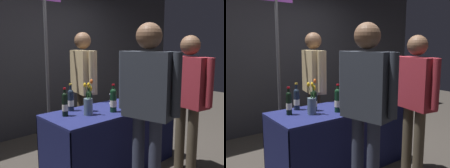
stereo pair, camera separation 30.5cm
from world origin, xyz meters
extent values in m
plane|color=#38332D|center=(0.00, 0.00, 0.00)|extent=(12.00, 12.00, 0.00)
cube|color=#2D2D33|center=(0.00, 1.87, 1.57)|extent=(6.96, 0.12, 3.14)
cube|color=#191E51|center=(0.00, 0.00, 0.76)|extent=(1.66, 0.69, 0.02)
cube|color=#141942|center=(0.00, -0.34, 0.38)|extent=(1.66, 0.01, 0.75)
cube|color=#141942|center=(0.00, 0.34, 0.38)|extent=(1.66, 0.01, 0.75)
cube|color=#141942|center=(-0.83, 0.00, 0.38)|extent=(0.01, 0.69, 0.75)
cube|color=#141942|center=(0.83, 0.00, 0.38)|extent=(0.01, 0.69, 0.75)
cylinder|color=black|center=(-0.11, -0.14, 0.90)|extent=(0.08, 0.08, 0.24)
sphere|color=black|center=(-0.11, -0.14, 1.02)|extent=(0.07, 0.07, 0.07)
cylinder|color=black|center=(-0.11, -0.14, 1.05)|extent=(0.03, 0.03, 0.07)
cylinder|color=maroon|center=(-0.11, -0.14, 1.10)|extent=(0.03, 0.03, 0.02)
cylinder|color=beige|center=(-0.11, -0.14, 0.88)|extent=(0.08, 0.08, 0.08)
cylinder|color=#192333|center=(-0.44, 0.24, 0.89)|extent=(0.07, 0.07, 0.22)
sphere|color=#192333|center=(-0.44, 0.24, 1.00)|extent=(0.07, 0.07, 0.07)
cylinder|color=#192333|center=(-0.44, 0.24, 1.04)|extent=(0.03, 0.03, 0.08)
cylinder|color=#B7932D|center=(-0.44, 0.24, 1.09)|extent=(0.03, 0.03, 0.02)
cylinder|color=beige|center=(-0.44, 0.24, 0.87)|extent=(0.07, 0.07, 0.07)
cylinder|color=black|center=(-0.30, 0.07, 0.88)|extent=(0.08, 0.08, 0.21)
sphere|color=black|center=(-0.30, 0.07, 0.98)|extent=(0.07, 0.07, 0.07)
cylinder|color=black|center=(-0.30, 0.07, 1.02)|extent=(0.03, 0.03, 0.08)
cylinder|color=#B7932D|center=(-0.30, 0.07, 1.07)|extent=(0.03, 0.03, 0.02)
cylinder|color=beige|center=(-0.30, 0.07, 0.86)|extent=(0.08, 0.08, 0.07)
cylinder|color=black|center=(0.73, 0.12, 0.91)|extent=(0.07, 0.07, 0.26)
sphere|color=black|center=(0.73, 0.12, 1.03)|extent=(0.07, 0.07, 0.07)
cylinder|color=black|center=(0.73, 0.12, 1.07)|extent=(0.03, 0.03, 0.08)
cylinder|color=#B7932D|center=(0.73, 0.12, 1.12)|extent=(0.04, 0.04, 0.02)
cylinder|color=beige|center=(0.73, 0.12, 0.88)|extent=(0.07, 0.07, 0.08)
cylinder|color=black|center=(-0.61, 0.09, 0.89)|extent=(0.06, 0.06, 0.23)
sphere|color=black|center=(-0.61, 0.09, 1.01)|extent=(0.06, 0.06, 0.06)
cylinder|color=black|center=(-0.61, 0.09, 1.04)|extent=(0.03, 0.03, 0.07)
cylinder|color=maroon|center=(-0.61, 0.09, 1.08)|extent=(0.03, 0.03, 0.02)
cylinder|color=beige|center=(-0.61, 0.09, 0.87)|extent=(0.07, 0.07, 0.07)
cylinder|color=silver|center=(0.16, 0.19, 0.78)|extent=(0.06, 0.06, 0.00)
cylinder|color=silver|center=(0.16, 0.19, 0.81)|extent=(0.01, 0.01, 0.06)
cone|color=silver|center=(0.16, 0.19, 0.87)|extent=(0.06, 0.06, 0.07)
cylinder|color=silver|center=(0.20, -0.03, 0.78)|extent=(0.07, 0.07, 0.00)
cylinder|color=silver|center=(0.20, -0.03, 0.81)|extent=(0.01, 0.01, 0.06)
cone|color=silver|center=(0.20, -0.03, 0.88)|extent=(0.06, 0.06, 0.07)
cylinder|color=#590C19|center=(0.20, -0.03, 0.86)|extent=(0.03, 0.03, 0.02)
cylinder|color=slate|center=(-0.40, -0.04, 0.87)|extent=(0.10, 0.10, 0.19)
cylinder|color=#38722D|center=(-0.38, -0.06, 0.97)|extent=(0.04, 0.04, 0.21)
ellipsoid|color=gold|center=(-0.37, -0.04, 1.08)|extent=(0.03, 0.03, 0.05)
cylinder|color=#38722D|center=(-0.38, -0.07, 0.99)|extent=(0.03, 0.04, 0.24)
ellipsoid|color=gold|center=(-0.39, -0.05, 1.12)|extent=(0.03, 0.03, 0.05)
cylinder|color=#38722D|center=(-0.41, -0.06, 0.99)|extent=(0.05, 0.05, 0.24)
ellipsoid|color=gold|center=(-0.43, -0.03, 1.12)|extent=(0.03, 0.03, 0.05)
cylinder|color=#38722D|center=(-0.40, -0.06, 1.01)|extent=(0.06, 0.06, 0.28)
ellipsoid|color=#E05B1E|center=(-0.38, -0.08, 1.15)|extent=(0.03, 0.03, 0.05)
cylinder|color=#38722D|center=(-0.37, -0.05, 0.97)|extent=(0.01, 0.02, 0.20)
ellipsoid|color=gold|center=(-0.37, -0.06, 1.07)|extent=(0.03, 0.03, 0.05)
cube|color=silver|center=(0.48, 0.21, 0.86)|extent=(0.14, 0.11, 0.16)
cylinder|color=#4C4233|center=(0.10, 0.79, 0.43)|extent=(0.12, 0.12, 0.86)
cylinder|color=#4C4233|center=(0.07, 0.62, 0.43)|extent=(0.12, 0.12, 0.86)
cube|color=tan|center=(0.08, 0.70, 1.16)|extent=(0.30, 0.50, 0.61)
sphere|color=brown|center=(0.08, 0.70, 1.60)|extent=(0.24, 0.24, 0.24)
cylinder|color=tan|center=(0.14, 0.98, 1.19)|extent=(0.08, 0.08, 0.56)
cylinder|color=tan|center=(0.03, 0.43, 1.19)|extent=(0.08, 0.08, 0.56)
cylinder|color=#2D3347|center=(-0.21, -0.84, 0.44)|extent=(0.12, 0.12, 0.87)
cylinder|color=#2D3347|center=(-0.25, -0.66, 0.44)|extent=(0.12, 0.12, 0.87)
cube|color=#2D333D|center=(-0.23, -0.75, 1.18)|extent=(0.31, 0.49, 0.62)
sphere|color=brown|center=(-0.23, -0.75, 1.63)|extent=(0.24, 0.24, 0.24)
cylinder|color=#2D333D|center=(-0.17, -1.02, 1.21)|extent=(0.08, 0.08, 0.57)
cylinder|color=#2D333D|center=(-0.29, -0.48, 1.21)|extent=(0.08, 0.08, 0.57)
cylinder|color=#4C4233|center=(0.58, -0.77, 0.41)|extent=(0.12, 0.12, 0.83)
cylinder|color=#4C4233|center=(0.61, -0.59, 0.41)|extent=(0.12, 0.12, 0.83)
cube|color=maroon|center=(0.60, -0.68, 1.12)|extent=(0.28, 0.51, 0.59)
sphere|color=brown|center=(0.60, -0.68, 1.54)|extent=(0.23, 0.23, 0.23)
cylinder|color=maroon|center=(0.55, -0.96, 1.14)|extent=(0.08, 0.08, 0.54)
cylinder|color=maroon|center=(0.64, -0.40, 1.14)|extent=(0.08, 0.08, 0.54)
cylinder|color=#47474C|center=(-0.34, 0.96, 1.17)|extent=(0.04, 0.04, 2.35)
camera|label=1|loc=(-2.04, -2.23, 1.56)|focal=40.53mm
camera|label=2|loc=(-1.80, -2.42, 1.56)|focal=40.53mm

